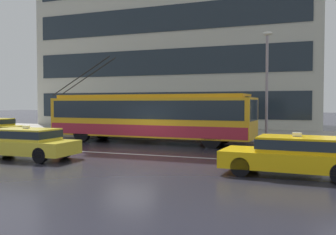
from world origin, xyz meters
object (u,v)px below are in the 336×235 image
(trolleybus, at_px, (149,116))
(pedestrian_at_shelter, at_px, (204,112))
(street_lamp, at_px, (267,76))
(taxi_oncoming_far, at_px, (293,154))
(pedestrian_approaching_curb, at_px, (148,112))
(bus_shelter, at_px, (138,108))
(taxi_oncoming_near, at_px, (24,142))

(trolleybus, distance_m, pedestrian_at_shelter, 3.44)
(pedestrian_at_shelter, distance_m, street_lamp, 4.24)
(street_lamp, bearing_deg, pedestrian_at_shelter, -174.79)
(taxi_oncoming_far, bearing_deg, pedestrian_approaching_curb, 132.10)
(bus_shelter, xyz_separation_m, street_lamp, (8.72, -1.06, 1.94))
(bus_shelter, xyz_separation_m, pedestrian_approaching_curb, (0.56, 0.30, -0.22))
(taxi_oncoming_far, bearing_deg, taxi_oncoming_near, -179.30)
(taxi_oncoming_far, height_order, pedestrian_approaching_curb, pedestrian_approaching_curb)
(taxi_oncoming_far, xyz_separation_m, bus_shelter, (-10.59, 10.80, 1.25))
(bus_shelter, distance_m, street_lamp, 9.00)
(trolleybus, distance_m, bus_shelter, 4.17)
(trolleybus, xyz_separation_m, street_lamp, (6.41, 2.39, 2.34))
(trolleybus, distance_m, street_lamp, 7.23)
(pedestrian_approaching_curb, bearing_deg, street_lamp, -9.52)
(taxi_oncoming_far, bearing_deg, street_lamp, 100.89)
(trolleybus, height_order, street_lamp, street_lamp)
(taxi_oncoming_near, height_order, pedestrian_at_shelter, pedestrian_at_shelter)
(taxi_oncoming_far, xyz_separation_m, street_lamp, (-1.87, 9.74, 3.20))
(taxi_oncoming_far, relative_size, taxi_oncoming_near, 0.96)
(trolleybus, distance_m, taxi_oncoming_near, 7.92)
(taxi_oncoming_far, height_order, street_lamp, street_lamp)
(pedestrian_approaching_curb, bearing_deg, pedestrian_at_shelter, -20.65)
(pedestrian_approaching_curb, bearing_deg, taxi_oncoming_near, -93.50)
(trolleybus, relative_size, street_lamp, 2.03)
(pedestrian_at_shelter, bearing_deg, taxi_oncoming_far, -59.58)
(pedestrian_approaching_curb, bearing_deg, taxi_oncoming_far, -47.90)
(street_lamp, bearing_deg, taxi_oncoming_far, -79.11)
(bus_shelter, bearing_deg, pedestrian_at_shelter, -15.40)
(pedestrian_approaching_curb, height_order, street_lamp, street_lamp)
(trolleybus, xyz_separation_m, pedestrian_approaching_curb, (-1.76, 3.75, 0.17))
(taxi_oncoming_near, distance_m, pedestrian_approaching_curb, 11.31)
(taxi_oncoming_near, distance_m, pedestrian_at_shelter, 10.91)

